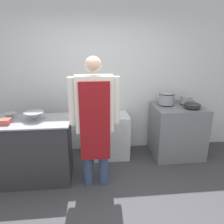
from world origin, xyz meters
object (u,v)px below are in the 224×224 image
Objects in this scene: mixing_bowl at (34,116)px; stock_pot at (166,98)px; saute_pan at (192,106)px; fridge_unit at (111,135)px; person_cook at (95,116)px; sauce_pot at (186,100)px; plastic_tub at (5,122)px; stove at (177,131)px.

stock_pot is at bearing 16.42° from mixing_bowl.
fridge_unit is at bearing 170.73° from saute_pan.
person_cook reaches higher than sauce_pot.
saute_pan is at bearing -90.00° from sauce_pot.
saute_pan is at bearing 9.94° from plastic_tub.
sauce_pot is (2.88, 0.75, 0.04)m from plastic_tub.
person_cook is 13.29× the size of plastic_tub.
mixing_bowl is at bearing -163.58° from stock_pot.
sauce_pot is (0.37, -0.00, -0.04)m from stock_pot.
saute_pan is at bearing 8.64° from mixing_bowl.
mixing_bowl is 1.33× the size of sauce_pot.
fridge_unit is 2.79× the size of mixing_bowl.
stock_pot reaches higher than saute_pan.
plastic_tub is (-1.50, -0.73, 0.58)m from fridge_unit.
stove is 0.64m from stock_pot.
sauce_pot reaches higher than fridge_unit.
mixing_bowl is 1.02× the size of stock_pot.
mixing_bowl is at bearing -165.90° from sauce_pot.
mixing_bowl reaches higher than plastic_tub.
person_cook is at bearing -153.41° from stove.
stock_pot is at bearing 1.45° from fridge_unit.
person_cook reaches higher than stock_pot.
sauce_pot is (2.52, 0.63, 0.01)m from mixing_bowl.
person_cook is at bearing -146.06° from stock_pot.
stove is at bearing -4.79° from fridge_unit.
sauce_pot reaches higher than plastic_tub.
saute_pan is (2.88, 0.50, -0.00)m from plastic_tub.
plastic_tub is 0.66× the size of sauce_pot.
saute_pan is at bearing -9.27° from fridge_unit.
fridge_unit is at bearing -178.94° from sauce_pot.
plastic_tub reaches higher than stove.
stock_pot is at bearing 16.74° from plastic_tub.
fridge_unit is at bearing -178.55° from stock_pot.
fridge_unit is 1.43m from mixing_bowl.
fridge_unit is 1.77m from plastic_tub.
stock_pot is 0.37m from sauce_pot.
saute_pan is at bearing -35.32° from stove.
plastic_tub is (-2.71, -0.63, 0.51)m from stove.
person_cook is 6.80× the size of saute_pan.
person_cook is 6.53× the size of mixing_bowl.
saute_pan is (1.67, 0.63, -0.09)m from person_cook.
plastic_tub is (-0.36, -0.12, -0.03)m from mixing_bowl.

